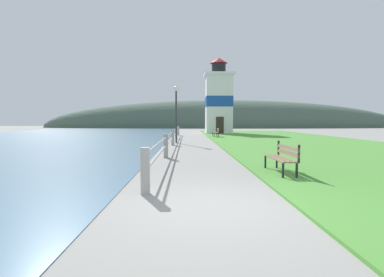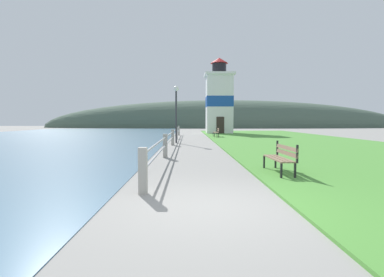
{
  "view_description": "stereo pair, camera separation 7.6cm",
  "coord_description": "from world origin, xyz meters",
  "px_view_note": "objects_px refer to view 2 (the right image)",
  "views": [
    {
      "loc": [
        -0.48,
        -5.37,
        1.59
      ],
      "look_at": [
        -0.12,
        15.74,
        0.3
      ],
      "focal_mm": 28.0,
      "sensor_mm": 36.0,
      "label": 1
    },
    {
      "loc": [
        -0.41,
        -5.38,
        1.59
      ],
      "look_at": [
        -0.12,
        15.74,
        0.3
      ],
      "focal_mm": 28.0,
      "sensor_mm": 36.0,
      "label": 2
    }
  ],
  "objects_px": {
    "lamp_post": "(176,104)",
    "park_bench_near": "(281,156)",
    "lighthouse": "(219,100)",
    "park_bench_midway": "(217,132)"
  },
  "relations": [
    {
      "from": "park_bench_near",
      "to": "lighthouse",
      "type": "bearing_deg",
      "value": -93.28
    },
    {
      "from": "lighthouse",
      "to": "lamp_post",
      "type": "relative_size",
      "value": 2.29
    },
    {
      "from": "park_bench_near",
      "to": "lamp_post",
      "type": "relative_size",
      "value": 0.43
    },
    {
      "from": "park_bench_near",
      "to": "park_bench_midway",
      "type": "bearing_deg",
      "value": -91.01
    },
    {
      "from": "park_bench_midway",
      "to": "lighthouse",
      "type": "height_order",
      "value": "lighthouse"
    },
    {
      "from": "lighthouse",
      "to": "park_bench_near",
      "type": "bearing_deg",
      "value": -92.11
    },
    {
      "from": "park_bench_near",
      "to": "lamp_post",
      "type": "distance_m",
      "value": 12.89
    },
    {
      "from": "lamp_post",
      "to": "park_bench_near",
      "type": "bearing_deg",
      "value": -73.75
    },
    {
      "from": "park_bench_midway",
      "to": "lamp_post",
      "type": "relative_size",
      "value": 0.41
    },
    {
      "from": "park_bench_midway",
      "to": "lamp_post",
      "type": "height_order",
      "value": "lamp_post"
    }
  ]
}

